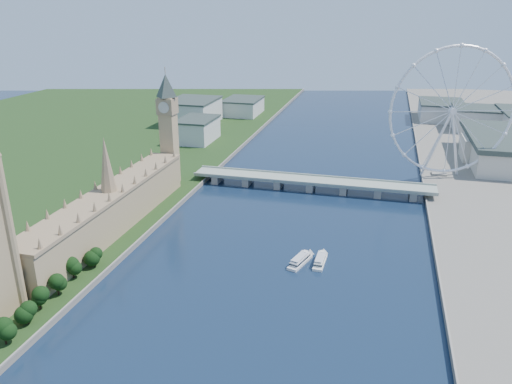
% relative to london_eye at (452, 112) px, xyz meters
% --- Properties ---
extents(tree_row, '(9.18, 153.18, 22.50)m').
position_rel_london_eye_xyz_m(tree_row, '(-232.98, -313.08, -57.85)').
color(tree_row, black).
rests_on(tree_row, ground).
extents(parliament_range, '(24.00, 200.00, 70.00)m').
position_rel_london_eye_xyz_m(parliament_range, '(-247.98, -185.08, -49.04)').
color(parliament_range, tan).
rests_on(parliament_range, ground).
extents(big_ben, '(20.02, 20.02, 110.00)m').
position_rel_london_eye_xyz_m(big_ben, '(-247.98, -77.08, -0.95)').
color(big_ben, tan).
rests_on(big_ben, ground).
extents(westminster_bridge, '(220.00, 22.00, 9.50)m').
position_rel_london_eye_xyz_m(westminster_bridge, '(-119.98, -55.08, -60.89)').
color(westminster_bridge, gray).
rests_on(westminster_bridge, ground).
extents(london_eye, '(113.60, 39.12, 124.30)m').
position_rel_london_eye_xyz_m(london_eye, '(0.00, 0.00, 0.00)').
color(london_eye, silver).
rests_on(london_eye, ground).
extents(county_hall, '(54.00, 144.00, 35.00)m').
position_rel_london_eye_xyz_m(county_hall, '(55.02, 74.92, -67.52)').
color(county_hall, beige).
rests_on(county_hall, ground).
extents(city_skyline, '(505.00, 280.00, 32.00)m').
position_rel_london_eye_xyz_m(city_skyline, '(-80.75, 205.00, -50.56)').
color(city_skyline, beige).
rests_on(city_skyline, ground).
extents(tour_boat_near, '(14.78, 28.39, 6.07)m').
position_rel_london_eye_xyz_m(tour_boat_near, '(-105.57, -197.66, -67.52)').
color(tour_boat_near, silver).
rests_on(tour_boat_near, ground).
extents(tour_boat_far, '(7.56, 26.34, 5.73)m').
position_rel_london_eye_xyz_m(tour_boat_far, '(-92.86, -194.22, -67.52)').
color(tour_boat_far, silver).
rests_on(tour_boat_far, ground).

